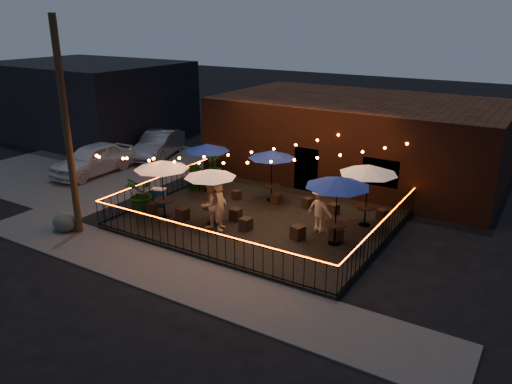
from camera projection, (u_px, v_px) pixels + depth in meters
ground at (233, 239)px, 18.65m from camera, size 110.00×110.00×0.00m
patio at (261, 220)px, 20.22m from camera, size 10.00×8.00×0.15m
sidewalk at (176, 275)px, 16.03m from camera, size 18.00×2.50×0.05m
parking_lot at (96, 166)px, 27.81m from camera, size 11.00×12.00×0.02m
brick_building at (359, 138)px, 25.49m from camera, size 14.00×8.00×4.00m
background_building at (89, 100)px, 33.97m from camera, size 12.00×9.00×5.00m
utility_pole at (67, 131)px, 17.91m from camera, size 0.26×0.26×8.00m
fence_front at (200, 243)px, 16.82m from camera, size 10.00×0.04×1.04m
fence_left at (167, 185)px, 22.51m from camera, size 0.04×8.00×1.04m
fence_right at (382, 233)px, 17.54m from camera, size 0.04×8.00×1.04m
festoon_lights at (235, 160)px, 19.67m from camera, size 10.02×8.72×1.32m
cafe_table_0 at (161, 165)px, 19.58m from camera, size 2.31×2.31×2.41m
cafe_table_1 at (207, 148)px, 22.62m from camera, size 2.48×2.48×2.28m
cafe_table_2 at (210, 174)px, 19.06m from camera, size 2.05×2.05×2.23m
cafe_table_3 at (272, 155)px, 21.51m from camera, size 2.47×2.47×2.28m
cafe_table_4 at (338, 183)px, 17.19m from camera, size 2.39×2.39×2.54m
cafe_table_5 at (369, 170)px, 18.81m from camera, size 2.42×2.42×2.46m
bistro_chair_0 at (152, 208)px, 20.62m from camera, size 0.52×0.52×0.47m
bistro_chair_1 at (183, 214)px, 19.95m from camera, size 0.44×0.44×0.49m
bistro_chair_2 at (200, 183)px, 23.69m from camera, size 0.50×0.50×0.51m
bistro_chair_3 at (236, 195)px, 22.26m from camera, size 0.44×0.44×0.40m
bistro_chair_4 at (236, 214)px, 19.98m from camera, size 0.42×0.42×0.48m
bistro_chair_5 at (246, 224)px, 19.03m from camera, size 0.44×0.44×0.48m
bistro_chair_6 at (276, 199)px, 21.71m from camera, size 0.43×0.43×0.45m
bistro_chair_7 at (308, 203)px, 21.27m from camera, size 0.48×0.48×0.44m
bistro_chair_8 at (298, 233)px, 18.24m from camera, size 0.54×0.54×0.51m
bistro_chair_9 at (336, 235)px, 18.10m from camera, size 0.49×0.49×0.47m
bistro_chair_10 at (334, 209)px, 20.56m from camera, size 0.45×0.45×0.44m
bistro_chair_11 at (382, 214)px, 20.05m from camera, size 0.42×0.42×0.41m
patron_a at (220, 206)px, 18.89m from camera, size 0.68×0.80×1.86m
patron_b at (210, 204)px, 19.11m from camera, size 0.81×0.98×1.83m
patron_c at (321, 209)px, 18.70m from camera, size 1.27×0.89×1.79m
potted_shrub_a at (142, 194)px, 20.67m from camera, size 1.65×1.53×1.51m
potted_shrub_b at (195, 177)px, 23.12m from camera, size 0.84×0.71×1.38m
potted_shrub_c at (213, 167)px, 24.67m from camera, size 0.91×0.91×1.40m
cooler at (159, 197)px, 21.46m from camera, size 0.68×0.59×0.76m
boulder at (65, 222)px, 19.25m from camera, size 1.12×1.01×0.75m
car_white at (93, 159)px, 26.13m from camera, size 1.95×4.74×1.61m
car_silver at (159, 144)px, 29.31m from camera, size 3.06×4.91×1.53m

